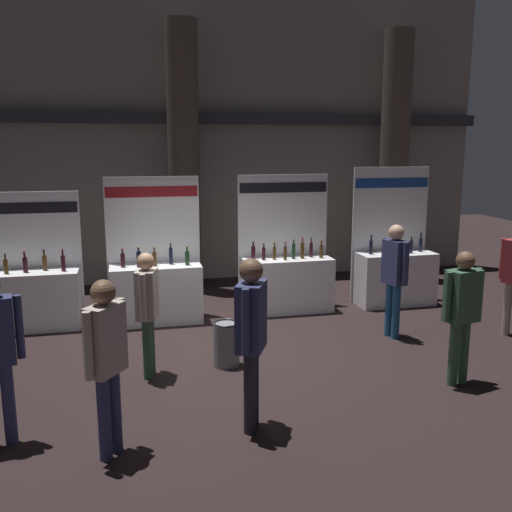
% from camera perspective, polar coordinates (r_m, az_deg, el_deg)
% --- Properties ---
extents(ground_plane, '(27.24, 27.24, 0.00)m').
position_cam_1_polar(ground_plane, '(8.46, -3.92, -9.48)').
color(ground_plane, black).
extents(hall_colonnade, '(13.62, 1.25, 6.36)m').
position_cam_1_polar(hall_colonnade, '(12.37, -7.59, 11.55)').
color(hall_colonnade, gray).
rests_on(hall_colonnade, ground_plane).
extents(exhibitor_booth_0, '(1.97, 0.66, 2.21)m').
position_cam_1_polar(exhibitor_booth_0, '(10.01, -22.56, -3.61)').
color(exhibitor_booth_0, white).
rests_on(exhibitor_booth_0, ground_plane).
extents(exhibitor_booth_1, '(1.58, 0.66, 2.44)m').
position_cam_1_polar(exhibitor_booth_1, '(9.77, -9.97, -3.06)').
color(exhibitor_booth_1, white).
rests_on(exhibitor_booth_1, ground_plane).
extents(exhibitor_booth_2, '(1.66, 0.66, 2.44)m').
position_cam_1_polar(exhibitor_booth_2, '(10.27, 3.11, -2.21)').
color(exhibitor_booth_2, white).
rests_on(exhibitor_booth_2, ground_plane).
extents(exhibitor_booth_3, '(1.51, 0.66, 2.55)m').
position_cam_1_polar(exhibitor_booth_3, '(11.00, 13.69, -1.52)').
color(exhibitor_booth_3, white).
rests_on(exhibitor_booth_3, ground_plane).
extents(trash_bin, '(0.36, 0.36, 0.62)m').
position_cam_1_polar(trash_bin, '(7.84, -2.98, -8.76)').
color(trash_bin, slate).
rests_on(trash_bin, ground_plane).
extents(visitor_1, '(0.32, 0.51, 1.64)m').
position_cam_1_polar(visitor_1, '(7.41, -10.83, -4.79)').
color(visitor_1, '#33563D').
rests_on(visitor_1, ground_plane).
extents(visitor_2, '(0.31, 0.53, 1.78)m').
position_cam_1_polar(visitor_2, '(9.00, 13.68, -1.43)').
color(visitor_2, navy).
rests_on(visitor_2, ground_plane).
extents(visitor_4, '(0.40, 0.47, 1.76)m').
position_cam_1_polar(visitor_4, '(5.60, -14.74, -9.41)').
color(visitor_4, navy).
rests_on(visitor_4, ground_plane).
extents(visitor_7, '(0.41, 0.54, 1.85)m').
position_cam_1_polar(visitor_7, '(5.89, -0.48, -7.15)').
color(visitor_7, '#23232D').
rests_on(visitor_7, ground_plane).
extents(visitor_8, '(0.57, 0.35, 1.70)m').
position_cam_1_polar(visitor_8, '(7.48, 19.92, -4.64)').
color(visitor_8, '#33563D').
rests_on(visitor_8, ground_plane).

